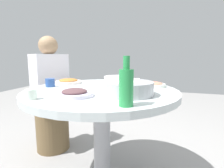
% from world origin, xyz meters
% --- Properties ---
extents(round_dining_table, '(1.11, 1.11, 0.76)m').
position_xyz_m(round_dining_table, '(0.00, 0.00, 0.64)').
color(round_dining_table, '#99999E').
rests_on(round_dining_table, ground).
extents(rice_bowl, '(0.32, 0.32, 0.09)m').
position_xyz_m(rice_bowl, '(-0.13, -0.23, 0.80)').
color(rice_bowl, '#B2B5BA').
rests_on(rice_bowl, round_dining_table).
extents(soup_bowl, '(0.27, 0.24, 0.07)m').
position_xyz_m(soup_bowl, '(0.28, -0.05, 0.79)').
color(soup_bowl, white).
rests_on(soup_bowl, round_dining_table).
extents(dish_tofu_braise, '(0.23, 0.23, 0.04)m').
position_xyz_m(dish_tofu_braise, '(0.18, 0.38, 0.78)').
color(dish_tofu_braise, silver).
rests_on(dish_tofu_braise, round_dining_table).
extents(dish_eggplant, '(0.23, 0.23, 0.05)m').
position_xyz_m(dish_eggplant, '(-0.27, 0.07, 0.78)').
color(dish_eggplant, silver).
rests_on(dish_eggplant, round_dining_table).
extents(dish_shrimp, '(0.19, 0.19, 0.04)m').
position_xyz_m(dish_shrimp, '(0.23, -0.35, 0.78)').
color(dish_shrimp, white).
rests_on(dish_shrimp, round_dining_table).
extents(green_bottle, '(0.07, 0.07, 0.24)m').
position_xyz_m(green_bottle, '(-0.38, -0.27, 0.86)').
color(green_bottle, '#289148').
rests_on(green_bottle, round_dining_table).
extents(tea_cup_near, '(0.07, 0.07, 0.07)m').
position_xyz_m(tea_cup_near, '(-0.02, 0.43, 0.79)').
color(tea_cup_near, '#2C4F96').
rests_on(tea_cup_near, round_dining_table).
extents(tea_cup_far, '(0.06, 0.06, 0.06)m').
position_xyz_m(tea_cup_far, '(-0.41, 0.27, 0.79)').
color(tea_cup_far, white).
rests_on(tea_cup_far, round_dining_table).
extents(stool_for_diner_left, '(0.34, 0.34, 0.44)m').
position_xyz_m(stool_for_diner_left, '(0.34, 0.70, 0.22)').
color(stool_for_diner_left, brown).
rests_on(stool_for_diner_left, ground).
extents(diner_left, '(0.44, 0.45, 0.76)m').
position_xyz_m(diner_left, '(0.34, 0.70, 0.76)').
color(diner_left, '#2D333D').
rests_on(diner_left, stool_for_diner_left).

